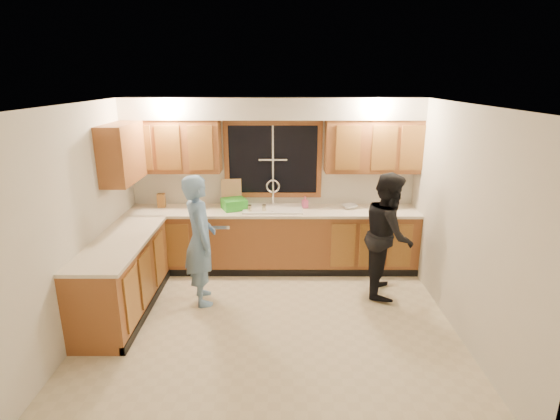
# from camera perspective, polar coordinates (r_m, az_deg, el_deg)

# --- Properties ---
(floor) EXTENTS (4.20, 4.20, 0.00)m
(floor) POSITION_cam_1_polar(r_m,az_deg,el_deg) (5.26, -1.21, -14.76)
(floor) COLOR beige
(floor) RESTS_ON ground
(ceiling) EXTENTS (4.20, 4.20, 0.00)m
(ceiling) POSITION_cam_1_polar(r_m,az_deg,el_deg) (4.48, -1.42, 13.59)
(ceiling) COLOR white
(wall_back) EXTENTS (4.20, 0.00, 4.20)m
(wall_back) POSITION_cam_1_polar(r_m,az_deg,el_deg) (6.55, -0.91, 3.59)
(wall_back) COLOR silver
(wall_back) RESTS_ON ground
(wall_left) EXTENTS (0.00, 3.80, 3.80)m
(wall_left) POSITION_cam_1_polar(r_m,az_deg,el_deg) (5.21, -25.06, -1.56)
(wall_left) COLOR silver
(wall_left) RESTS_ON ground
(wall_right) EXTENTS (0.00, 3.80, 3.80)m
(wall_right) POSITION_cam_1_polar(r_m,az_deg,el_deg) (5.12, 22.91, -1.61)
(wall_right) COLOR silver
(wall_right) RESTS_ON ground
(base_cabinets_back) EXTENTS (4.20, 0.60, 0.88)m
(base_cabinets_back) POSITION_cam_1_polar(r_m,az_deg,el_deg) (6.50, -0.93, -3.99)
(base_cabinets_back) COLOR brown
(base_cabinets_back) RESTS_ON ground
(base_cabinets_left) EXTENTS (0.60, 1.90, 0.88)m
(base_cabinets_left) POSITION_cam_1_polar(r_m,az_deg,el_deg) (5.68, -19.82, -8.25)
(base_cabinets_left) COLOR brown
(base_cabinets_left) RESTS_ON ground
(countertop_back) EXTENTS (4.20, 0.63, 0.04)m
(countertop_back) POSITION_cam_1_polar(r_m,az_deg,el_deg) (6.34, -0.95, -0.15)
(countertop_back) COLOR #EEE2C8
(countertop_back) RESTS_ON base_cabinets_back
(countertop_left) EXTENTS (0.63, 1.90, 0.04)m
(countertop_left) POSITION_cam_1_polar(r_m,az_deg,el_deg) (5.51, -20.15, -3.90)
(countertop_left) COLOR #EEE2C8
(countertop_left) RESTS_ON base_cabinets_left
(upper_cabinets_left) EXTENTS (1.35, 0.33, 0.75)m
(upper_cabinets_left) POSITION_cam_1_polar(r_m,az_deg,el_deg) (6.46, -13.83, 8.12)
(upper_cabinets_left) COLOR brown
(upper_cabinets_left) RESTS_ON wall_back
(upper_cabinets_right) EXTENTS (1.35, 0.33, 0.75)m
(upper_cabinets_right) POSITION_cam_1_polar(r_m,az_deg,el_deg) (6.41, 12.01, 8.17)
(upper_cabinets_right) COLOR brown
(upper_cabinets_right) RESTS_ON wall_back
(upper_cabinets_return) EXTENTS (0.33, 0.90, 0.75)m
(upper_cabinets_return) POSITION_cam_1_polar(r_m,az_deg,el_deg) (6.03, -19.94, 6.99)
(upper_cabinets_return) COLOR brown
(upper_cabinets_return) RESTS_ON wall_left
(soffit) EXTENTS (4.20, 0.35, 0.30)m
(soffit) POSITION_cam_1_polar(r_m,az_deg,el_deg) (6.21, -0.99, 13.14)
(soffit) COLOR silver
(soffit) RESTS_ON wall_back
(window_frame) EXTENTS (1.44, 0.03, 1.14)m
(window_frame) POSITION_cam_1_polar(r_m,az_deg,el_deg) (6.47, -0.93, 6.59)
(window_frame) COLOR black
(window_frame) RESTS_ON wall_back
(sink) EXTENTS (0.86, 0.52, 0.57)m
(sink) POSITION_cam_1_polar(r_m,az_deg,el_deg) (6.37, -0.94, -0.40)
(sink) COLOR white
(sink) RESTS_ON countertop_back
(dishwasher) EXTENTS (0.60, 0.56, 0.82)m
(dishwasher) POSITION_cam_1_polar(r_m,az_deg,el_deg) (6.57, -8.38, -4.22)
(dishwasher) COLOR silver
(dishwasher) RESTS_ON floor
(stove) EXTENTS (0.58, 0.75, 0.90)m
(stove) POSITION_cam_1_polar(r_m,az_deg,el_deg) (5.20, -21.92, -10.76)
(stove) COLOR silver
(stove) RESTS_ON floor
(man) EXTENTS (0.56, 0.70, 1.66)m
(man) POSITION_cam_1_polar(r_m,az_deg,el_deg) (5.51, -10.40, -3.89)
(man) COLOR #6893C5
(man) RESTS_ON floor
(woman) EXTENTS (0.75, 0.89, 1.63)m
(woman) POSITION_cam_1_polar(r_m,az_deg,el_deg) (5.82, 13.97, -3.13)
(woman) COLOR black
(woman) RESTS_ON floor
(knife_block) EXTENTS (0.12, 0.10, 0.20)m
(knife_block) POSITION_cam_1_polar(r_m,az_deg,el_deg) (6.67, -15.24, 1.21)
(knife_block) COLOR #A0682C
(knife_block) RESTS_ON countertop_back
(cutting_board) EXTENTS (0.31, 0.14, 0.40)m
(cutting_board) POSITION_cam_1_polar(r_m,az_deg,el_deg) (6.54, -6.37, 2.30)
(cutting_board) COLOR tan
(cutting_board) RESTS_ON countertop_back
(dish_crate) EXTENTS (0.42, 0.41, 0.15)m
(dish_crate) POSITION_cam_1_polar(r_m,az_deg,el_deg) (6.38, -6.02, 0.78)
(dish_crate) COLOR green
(dish_crate) RESTS_ON countertop_back
(soap_bottle) EXTENTS (0.10, 0.10, 0.17)m
(soap_bottle) POSITION_cam_1_polar(r_m,az_deg,el_deg) (6.42, 3.28, 1.04)
(soap_bottle) COLOR #D95285
(soap_bottle) RESTS_ON countertop_back
(bowl) EXTENTS (0.28, 0.28, 0.05)m
(bowl) POSITION_cam_1_polar(r_m,az_deg,el_deg) (6.48, 9.11, 0.46)
(bowl) COLOR silver
(bowl) RESTS_ON countertop_back
(can_left) EXTENTS (0.07, 0.07, 0.11)m
(can_left) POSITION_cam_1_polar(r_m,az_deg,el_deg) (6.19, -4.00, 0.13)
(can_left) COLOR #C3B996
(can_left) RESTS_ON countertop_back
(can_right) EXTENTS (0.07, 0.07, 0.11)m
(can_right) POSITION_cam_1_polar(r_m,az_deg,el_deg) (6.20, -2.09, 0.19)
(can_right) COLOR #C3B996
(can_right) RESTS_ON countertop_back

